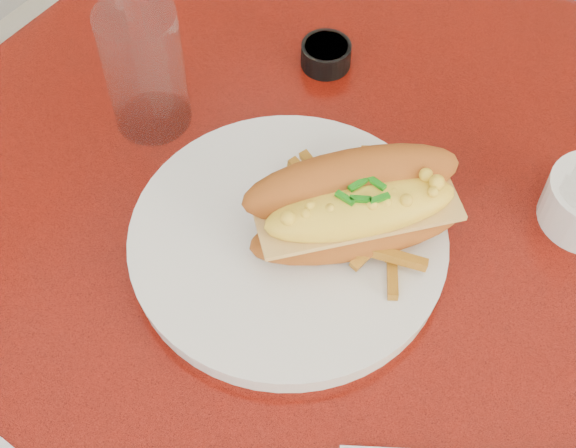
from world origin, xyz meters
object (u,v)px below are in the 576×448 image
Objects in this scene: dinner_plate at (288,241)px; fork at (372,213)px; mac_hoagie at (357,205)px; sauce_cup_left at (326,54)px; diner_table at (458,336)px; water_tumbler at (145,70)px.

fork is at bearing 53.59° from dinner_plate.
mac_hoagie is 0.24m from sauce_cup_left.
diner_table is at bearing 32.28° from dinner_plate.
diner_table is 8.81× the size of water_tumbler.
fork is at bearing 3.30° from water_tumbler.
diner_table is at bearing -88.76° from fork.
sauce_cup_left is at bearing 29.43° from fork.
water_tumbler reaches higher than dinner_plate.
diner_table is 17.34× the size of sauce_cup_left.
mac_hoagie reaches higher than dinner_plate.
mac_hoagie reaches higher than fork.
diner_table is at bearing -22.10° from mac_hoagie.
sauce_cup_left reaches higher than diner_table.
water_tumbler is (-0.21, 0.05, 0.06)m from dinner_plate.
sauce_cup_left is (-0.11, 0.22, 0.00)m from dinner_plate.
water_tumbler reaches higher than fork.
fork is 1.19× the size of water_tumbler.
mac_hoagie reaches higher than sauce_cup_left.
mac_hoagie is at bearing -152.74° from diner_table.
dinner_plate is at bearing 173.33° from mac_hoagie.
water_tumbler is at bearing 128.40° from mac_hoagie.
dinner_plate is 0.25m from sauce_cup_left.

